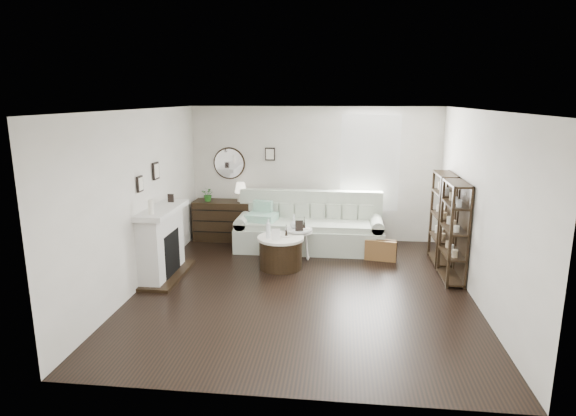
# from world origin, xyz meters

# --- Properties ---
(room) EXTENTS (5.50, 5.50, 5.50)m
(room) POSITION_xyz_m (0.73, 2.70, 1.60)
(room) COLOR black
(room) RESTS_ON ground
(fireplace) EXTENTS (0.50, 1.40, 1.84)m
(fireplace) POSITION_xyz_m (-2.32, 0.30, 0.54)
(fireplace) COLOR silver
(fireplace) RESTS_ON ground
(shelf_unit_far) EXTENTS (0.30, 0.80, 1.60)m
(shelf_unit_far) POSITION_xyz_m (2.33, 1.55, 0.80)
(shelf_unit_far) COLOR black
(shelf_unit_far) RESTS_ON ground
(shelf_unit_near) EXTENTS (0.30, 0.80, 1.60)m
(shelf_unit_near) POSITION_xyz_m (2.33, 0.65, 0.80)
(shelf_unit_near) COLOR black
(shelf_unit_near) RESTS_ON ground
(sofa) EXTENTS (2.80, 0.97, 1.09)m
(sofa) POSITION_xyz_m (-0.05, 2.09, 0.36)
(sofa) COLOR #A8B3A0
(sofa) RESTS_ON ground
(quilt) EXTENTS (0.63, 0.56, 0.14)m
(quilt) POSITION_xyz_m (-0.96, 1.95, 0.63)
(quilt) COLOR #25885E
(quilt) RESTS_ON sofa
(suitcase) EXTENTS (0.58, 0.27, 0.37)m
(suitcase) POSITION_xyz_m (1.28, 1.52, 0.19)
(suitcase) COLOR brown
(suitcase) RESTS_ON ground
(dresser) EXTENTS (1.22, 0.52, 0.81)m
(dresser) POSITION_xyz_m (-1.82, 2.47, 0.41)
(dresser) COLOR black
(dresser) RESTS_ON ground
(table_lamp) EXTENTS (0.29, 0.29, 0.39)m
(table_lamp) POSITION_xyz_m (-1.47, 2.47, 1.01)
(table_lamp) COLOR beige
(table_lamp) RESTS_ON dresser
(potted_plant) EXTENTS (0.30, 0.27, 0.28)m
(potted_plant) POSITION_xyz_m (-2.13, 2.42, 0.95)
(potted_plant) COLOR #24621C
(potted_plant) RESTS_ON dresser
(drum_table) EXTENTS (0.80, 0.80, 0.55)m
(drum_table) POSITION_xyz_m (-0.46, 0.91, 0.28)
(drum_table) COLOR black
(drum_table) RESTS_ON ground
(pedestal_table) EXTENTS (0.50, 0.50, 0.60)m
(pedestal_table) POSITION_xyz_m (-0.19, 1.30, 0.55)
(pedestal_table) COLOR white
(pedestal_table) RESTS_ON ground
(eiffel_drum) EXTENTS (0.13, 0.13, 0.18)m
(eiffel_drum) POSITION_xyz_m (-0.37, 0.96, 0.64)
(eiffel_drum) COLOR black
(eiffel_drum) RESTS_ON drum_table
(bottle_drum) EXTENTS (0.08, 0.08, 0.33)m
(bottle_drum) POSITION_xyz_m (-0.66, 0.82, 0.72)
(bottle_drum) COLOR silver
(bottle_drum) RESTS_ON drum_table
(card_frame_drum) EXTENTS (0.16, 0.09, 0.19)m
(card_frame_drum) POSITION_xyz_m (-0.51, 0.71, 0.65)
(card_frame_drum) COLOR white
(card_frame_drum) RESTS_ON drum_table
(eiffel_ped) EXTENTS (0.13, 0.13, 0.20)m
(eiffel_ped) POSITION_xyz_m (-0.09, 1.33, 0.70)
(eiffel_ped) COLOR black
(eiffel_ped) RESTS_ON pedestal_table
(flask_ped) EXTENTS (0.14, 0.14, 0.25)m
(flask_ped) POSITION_xyz_m (-0.27, 1.32, 0.72)
(flask_ped) COLOR silver
(flask_ped) RESTS_ON pedestal_table
(card_frame_ped) EXTENTS (0.15, 0.08, 0.18)m
(card_frame_ped) POSITION_xyz_m (-0.17, 1.17, 0.69)
(card_frame_ped) COLOR black
(card_frame_ped) RESTS_ON pedestal_table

